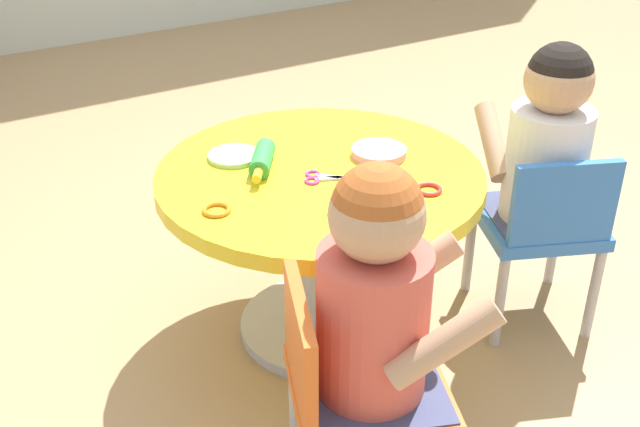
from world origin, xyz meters
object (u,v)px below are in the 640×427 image
object	(u,v)px
rolling_pin	(262,159)
craft_table	(320,216)
seated_child_left	(376,294)
child_chair_right	(542,225)
seated_child_right	(548,141)
child_chair_left	(352,391)
craft_scissors	(323,178)

from	to	relation	value
rolling_pin	craft_table	bearing A→B (deg)	-37.09
seated_child_left	child_chair_right	size ratio (longest dim) A/B	0.95
seated_child_left	seated_child_right	size ratio (longest dim) A/B	1.00
seated_child_right	craft_table	bearing A→B (deg)	157.65
seated_child_left	child_chair_right	world-z (taller)	seated_child_left
seated_child_left	child_chair_left	bearing A→B (deg)	158.52
child_chair_right	seated_child_right	distance (m)	0.23
craft_table	child_chair_left	size ratio (longest dim) A/B	1.52
child_chair_right	craft_scissors	xyz separation A→B (m)	(-0.55, 0.22, 0.19)
seated_child_left	craft_scissors	size ratio (longest dim) A/B	3.64
child_chair_left	rolling_pin	world-z (taller)	rolling_pin
seated_child_left	craft_scissors	distance (m)	0.54
child_chair_left	child_chair_right	bearing A→B (deg)	19.45
child_chair_right	child_chair_left	bearing A→B (deg)	-160.55
craft_table	child_chair_left	xyz separation A→B (m)	(-0.25, -0.53, -0.06)
craft_table	child_chair_left	world-z (taller)	child_chair_left
seated_child_left	child_chair_right	xyz separation A→B (m)	(0.74, 0.29, -0.23)
child_chair_left	craft_scissors	world-z (taller)	child_chair_left
craft_table	child_chair_right	size ratio (longest dim) A/B	1.52
child_chair_left	child_chair_right	distance (m)	0.82
craft_table	child_chair_left	bearing A→B (deg)	-114.86
seated_child_right	craft_scissors	xyz separation A→B (m)	(-0.56, 0.18, -0.04)
craft_table	craft_scissors	xyz separation A→B (m)	(-0.02, -0.04, 0.13)
rolling_pin	craft_scissors	bearing A→B (deg)	-53.18
child_chair_right	seated_child_left	bearing A→B (deg)	-158.66
craft_scissors	seated_child_right	bearing A→B (deg)	-17.77
child_chair_left	seated_child_right	bearing A→B (deg)	21.44
rolling_pin	child_chair_left	bearing A→B (deg)	-102.13
seated_child_right	child_chair_left	bearing A→B (deg)	-158.56
craft_table	rolling_pin	bearing A→B (deg)	142.91
child_chair_left	seated_child_right	world-z (taller)	seated_child_right
seated_child_left	craft_scissors	bearing A→B (deg)	68.99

